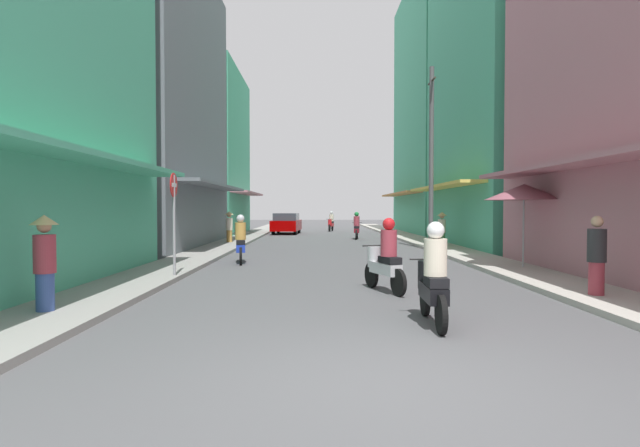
{
  "coord_description": "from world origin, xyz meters",
  "views": [
    {
      "loc": [
        -0.65,
        -5.05,
        1.77
      ],
      "look_at": [
        -0.49,
        15.18,
        1.17
      ],
      "focal_mm": 28.4,
      "sensor_mm": 36.0,
      "label": 1
    }
  ],
  "objects_px": {
    "utility_pole": "(431,157)",
    "pedestrian_crossing": "(229,226)",
    "motorbike_red": "(331,222)",
    "motorbike_black": "(433,279)",
    "pedestrian_midway": "(442,228)",
    "pedestrian_far": "(597,259)",
    "motorbike_silver": "(385,259)",
    "vendor_umbrella": "(524,192)",
    "motorbike_blue": "(241,241)",
    "pedestrian_foreground": "(45,260)",
    "motorbike_maroon": "(357,227)",
    "street_sign_no_entry": "(174,211)",
    "parked_car": "(286,223)"
  },
  "relations": [
    {
      "from": "pedestrian_foreground",
      "to": "street_sign_no_entry",
      "type": "xyz_separation_m",
      "value": [
        0.87,
        4.34,
        0.78
      ]
    },
    {
      "from": "pedestrian_crossing",
      "to": "pedestrian_midway",
      "type": "xyz_separation_m",
      "value": [
        9.85,
        -2.56,
        -0.01
      ]
    },
    {
      "from": "pedestrian_crossing",
      "to": "vendor_umbrella",
      "type": "xyz_separation_m",
      "value": [
        10.15,
        -10.65,
        1.32
      ]
    },
    {
      "from": "vendor_umbrella",
      "to": "parked_car",
      "type": "bearing_deg",
      "value": 110.62
    },
    {
      "from": "motorbike_silver",
      "to": "vendor_umbrella",
      "type": "height_order",
      "value": "vendor_umbrella"
    },
    {
      "from": "motorbike_maroon",
      "to": "motorbike_silver",
      "type": "height_order",
      "value": "same"
    },
    {
      "from": "pedestrian_crossing",
      "to": "vendor_umbrella",
      "type": "height_order",
      "value": "vendor_umbrella"
    },
    {
      "from": "motorbike_silver",
      "to": "pedestrian_crossing",
      "type": "bearing_deg",
      "value": 111.99
    },
    {
      "from": "pedestrian_far",
      "to": "motorbike_red",
      "type": "bearing_deg",
      "value": 97.96
    },
    {
      "from": "motorbike_blue",
      "to": "motorbike_black",
      "type": "bearing_deg",
      "value": -64.2
    },
    {
      "from": "motorbike_red",
      "to": "motorbike_maroon",
      "type": "bearing_deg",
      "value": -83.46
    },
    {
      "from": "parked_car",
      "to": "pedestrian_far",
      "type": "bearing_deg",
      "value": -73.9
    },
    {
      "from": "motorbike_maroon",
      "to": "pedestrian_midway",
      "type": "relative_size",
      "value": 1.12
    },
    {
      "from": "motorbike_maroon",
      "to": "parked_car",
      "type": "distance_m",
      "value": 7.56
    },
    {
      "from": "parked_car",
      "to": "motorbike_silver",
      "type": "bearing_deg",
      "value": -81.85
    },
    {
      "from": "motorbike_maroon",
      "to": "street_sign_no_entry",
      "type": "distance_m",
      "value": 17.76
    },
    {
      "from": "pedestrian_midway",
      "to": "motorbike_red",
      "type": "bearing_deg",
      "value": 104.35
    },
    {
      "from": "motorbike_blue",
      "to": "pedestrian_far",
      "type": "distance_m",
      "value": 10.34
    },
    {
      "from": "pedestrian_far",
      "to": "vendor_umbrella",
      "type": "bearing_deg",
      "value": 83.74
    },
    {
      "from": "motorbike_black",
      "to": "street_sign_no_entry",
      "type": "xyz_separation_m",
      "value": [
        -5.28,
        4.85,
        1.01
      ]
    },
    {
      "from": "motorbike_red",
      "to": "pedestrian_midway",
      "type": "xyz_separation_m",
      "value": [
        4.41,
        -17.22,
        0.21
      ]
    },
    {
      "from": "motorbike_silver",
      "to": "pedestrian_crossing",
      "type": "xyz_separation_m",
      "value": [
        -5.74,
        14.2,
        0.21
      ]
    },
    {
      "from": "motorbike_red",
      "to": "motorbike_black",
      "type": "bearing_deg",
      "value": -88.92
    },
    {
      "from": "motorbike_blue",
      "to": "pedestrian_far",
      "type": "xyz_separation_m",
      "value": [
        7.81,
        -6.78,
        0.11
      ]
    },
    {
      "from": "motorbike_silver",
      "to": "pedestrian_foreground",
      "type": "bearing_deg",
      "value": -156.51
    },
    {
      "from": "pedestrian_far",
      "to": "utility_pole",
      "type": "height_order",
      "value": "utility_pole"
    },
    {
      "from": "pedestrian_far",
      "to": "pedestrian_midway",
      "type": "distance_m",
      "value": 12.75
    },
    {
      "from": "motorbike_silver",
      "to": "utility_pole",
      "type": "height_order",
      "value": "utility_pole"
    },
    {
      "from": "parked_car",
      "to": "pedestrian_far",
      "type": "distance_m",
      "value": 26.82
    },
    {
      "from": "motorbike_black",
      "to": "motorbike_silver",
      "type": "bearing_deg",
      "value": 95.9
    },
    {
      "from": "motorbike_blue",
      "to": "pedestrian_midway",
      "type": "relative_size",
      "value": 1.11
    },
    {
      "from": "motorbike_silver",
      "to": "motorbike_black",
      "type": "bearing_deg",
      "value": -84.1
    },
    {
      "from": "motorbike_silver",
      "to": "parked_car",
      "type": "distance_m",
      "value": 24.92
    },
    {
      "from": "parked_car",
      "to": "pedestrian_foreground",
      "type": "bearing_deg",
      "value": -94.84
    },
    {
      "from": "utility_pole",
      "to": "pedestrian_crossing",
      "type": "bearing_deg",
      "value": 159.92
    },
    {
      "from": "pedestrian_crossing",
      "to": "pedestrian_midway",
      "type": "distance_m",
      "value": 10.18
    },
    {
      "from": "pedestrian_midway",
      "to": "vendor_umbrella",
      "type": "distance_m",
      "value": 8.21
    },
    {
      "from": "motorbike_silver",
      "to": "pedestrian_midway",
      "type": "height_order",
      "value": "pedestrian_midway"
    },
    {
      "from": "motorbike_black",
      "to": "motorbike_blue",
      "type": "distance_m",
      "value": 9.7
    },
    {
      "from": "motorbike_red",
      "to": "motorbike_black",
      "type": "distance_m",
      "value": 31.93
    },
    {
      "from": "utility_pole",
      "to": "parked_car",
      "type": "bearing_deg",
      "value": 116.8
    },
    {
      "from": "motorbike_blue",
      "to": "utility_pole",
      "type": "distance_m",
      "value": 9.56
    },
    {
      "from": "pedestrian_foreground",
      "to": "pedestrian_crossing",
      "type": "bearing_deg",
      "value": 89.66
    },
    {
      "from": "motorbike_black",
      "to": "motorbike_silver",
      "type": "xyz_separation_m",
      "value": [
        -0.32,
        3.05,
        0.0
      ]
    },
    {
      "from": "pedestrian_far",
      "to": "vendor_umbrella",
      "type": "distance_m",
      "value": 4.89
    },
    {
      "from": "motorbike_red",
      "to": "motorbike_blue",
      "type": "height_order",
      "value": "same"
    },
    {
      "from": "motorbike_black",
      "to": "vendor_umbrella",
      "type": "xyz_separation_m",
      "value": [
        4.1,
        6.61,
        1.53
      ]
    },
    {
      "from": "parked_car",
      "to": "pedestrian_crossing",
      "type": "distance_m",
      "value": 10.69
    },
    {
      "from": "parked_car",
      "to": "pedestrian_foreground",
      "type": "xyz_separation_m",
      "value": [
        -2.3,
        -27.2,
        0.2
      ]
    },
    {
      "from": "motorbike_red",
      "to": "vendor_umbrella",
      "type": "xyz_separation_m",
      "value": [
        4.7,
        -25.32,
        1.53
      ]
    }
  ]
}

